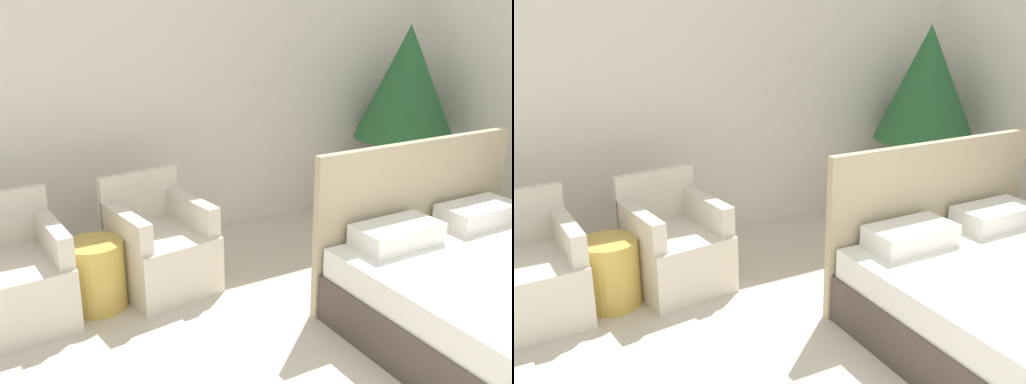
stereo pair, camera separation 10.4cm
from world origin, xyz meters
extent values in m
cube|color=silver|center=(0.00, 4.10, 1.45)|extent=(10.00, 0.06, 2.90)
cube|color=tan|center=(1.25, 2.27, 0.55)|extent=(1.74, 0.06, 1.11)
cube|color=white|center=(0.87, 2.05, 0.58)|extent=(0.57, 0.31, 0.14)
cube|color=white|center=(1.64, 2.05, 0.58)|extent=(0.57, 0.31, 0.14)
cube|color=beige|center=(-1.31, 3.18, 0.21)|extent=(0.66, 0.73, 0.43)
cube|color=beige|center=(-1.33, 3.50, 0.62)|extent=(0.63, 0.09, 0.39)
cube|color=beige|center=(-1.05, 3.20, 0.53)|extent=(0.13, 0.63, 0.21)
cube|color=beige|center=(-0.32, 3.18, 0.21)|extent=(0.71, 0.77, 0.43)
cube|color=beige|center=(-0.36, 3.49, 0.62)|extent=(0.63, 0.14, 0.39)
cube|color=beige|center=(-0.58, 3.15, 0.53)|extent=(0.18, 0.63, 0.21)
cube|color=beige|center=(-0.06, 3.21, 0.53)|extent=(0.18, 0.63, 0.21)
cylinder|color=beige|center=(2.33, 3.55, 0.20)|extent=(0.48, 0.48, 0.40)
cylinder|color=brown|center=(2.33, 3.55, 0.58)|extent=(0.06, 0.06, 0.36)
cone|color=#235B2D|center=(2.33, 3.55, 1.29)|extent=(0.95, 0.95, 1.06)
cylinder|color=gold|center=(-0.81, 3.13, 0.24)|extent=(0.40, 0.40, 0.48)
camera|label=1|loc=(-1.62, -0.45, 1.98)|focal=40.00mm
camera|label=2|loc=(-1.53, -0.50, 1.98)|focal=40.00mm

